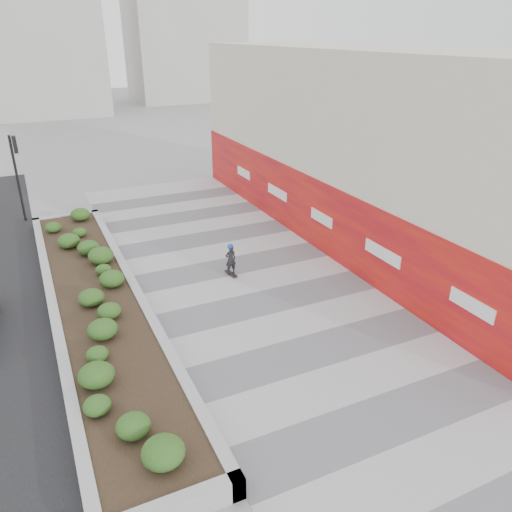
# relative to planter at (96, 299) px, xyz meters

# --- Properties ---
(ground) EXTENTS (160.00, 160.00, 0.00)m
(ground) POSITION_rel_planter_xyz_m (5.50, -7.00, -0.42)
(ground) COLOR gray
(ground) RESTS_ON ground
(walkway) EXTENTS (8.00, 36.00, 0.01)m
(walkway) POSITION_rel_planter_xyz_m (5.50, -4.00, -0.41)
(walkway) COLOR #A8A8AD
(walkway) RESTS_ON ground
(building) EXTENTS (6.04, 24.08, 8.00)m
(building) POSITION_rel_planter_xyz_m (12.48, 1.98, 3.56)
(building) COLOR silver
(building) RESTS_ON ground
(planter) EXTENTS (3.00, 18.00, 0.90)m
(planter) POSITION_rel_planter_xyz_m (0.00, 0.00, 0.00)
(planter) COLOR #9E9EA0
(planter) RESTS_ON ground
(traffic_signal_near) EXTENTS (0.33, 0.28, 4.20)m
(traffic_signal_near) POSITION_rel_planter_xyz_m (-1.73, 10.50, 2.34)
(traffic_signal_near) COLOR black
(traffic_signal_near) RESTS_ON ground
(distant_bldg_north_l) EXTENTS (16.00, 12.00, 20.00)m
(distant_bldg_north_l) POSITION_rel_planter_xyz_m (0.50, 48.00, 9.58)
(distant_bldg_north_l) COLOR #ADAAA3
(distant_bldg_north_l) RESTS_ON ground
(distant_bldg_north_r) EXTENTS (14.00, 10.00, 24.00)m
(distant_bldg_north_r) POSITION_rel_planter_xyz_m (20.50, 53.00, 11.58)
(distant_bldg_north_r) COLOR #ADAAA3
(distant_bldg_north_r) RESTS_ON ground
(manhole_cover) EXTENTS (0.44, 0.44, 0.01)m
(manhole_cover) POSITION_rel_planter_xyz_m (6.00, -4.00, -0.42)
(manhole_cover) COLOR #595654
(manhole_cover) RESTS_ON ground
(skateboarder) EXTENTS (0.43, 0.74, 1.31)m
(skateboarder) POSITION_rel_planter_xyz_m (5.11, 0.48, 0.25)
(skateboarder) COLOR beige
(skateboarder) RESTS_ON ground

